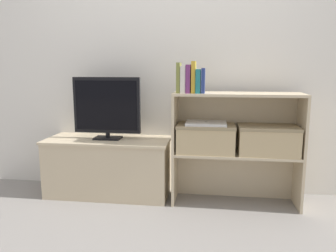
{
  "coord_description": "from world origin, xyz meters",
  "views": [
    {
      "loc": [
        0.35,
        -2.4,
        1.07
      ],
      "look_at": [
        0.0,
        0.15,
        0.62
      ],
      "focal_mm": 35.0,
      "sensor_mm": 36.0,
      "label": 1
    }
  ],
  "objects": [
    {
      "name": "book_mustard",
      "position": [
        0.2,
        0.1,
        1.01
      ],
      "size": [
        0.03,
        0.13,
        0.24
      ],
      "color": "gold",
      "rests_on": "bookshelf_upper_tier"
    },
    {
      "name": "storage_basket_left",
      "position": [
        0.3,
        0.14,
        0.54
      ],
      "size": [
        0.45,
        0.28,
        0.22
      ],
      "color": "tan",
      "rests_on": "bookshelf_lower_tier"
    },
    {
      "name": "tv_stand",
      "position": [
        -0.52,
        0.21,
        0.24
      ],
      "size": [
        1.05,
        0.44,
        0.49
      ],
      "color": "#CCB793",
      "rests_on": "ground_plane"
    },
    {
      "name": "storage_basket_right",
      "position": [
        0.78,
        0.14,
        0.54
      ],
      "size": [
        0.45,
        0.28,
        0.22
      ],
      "color": "tan",
      "rests_on": "bookshelf_lower_tier"
    },
    {
      "name": "book_plum",
      "position": [
        0.16,
        0.1,
        0.99
      ],
      "size": [
        0.03,
        0.16,
        0.21
      ],
      "color": "#6B2D66",
      "rests_on": "bookshelf_upper_tier"
    },
    {
      "name": "book_olive",
      "position": [
        0.09,
        0.1,
        1.0
      ],
      "size": [
        0.03,
        0.13,
        0.23
      ],
      "color": "olive",
      "rests_on": "bookshelf_upper_tier"
    },
    {
      "name": "book_ivory",
      "position": [
        0.13,
        0.1,
        0.99
      ],
      "size": [
        0.04,
        0.14,
        0.2
      ],
      "color": "silver",
      "rests_on": "bookshelf_upper_tier"
    },
    {
      "name": "wall_back",
      "position": [
        0.0,
        0.45,
        1.2
      ],
      "size": [
        10.0,
        0.05,
        2.4
      ],
      "color": "silver",
      "rests_on": "ground_plane"
    },
    {
      "name": "book_navy",
      "position": [
        0.27,
        0.1,
        0.98
      ],
      "size": [
        0.03,
        0.13,
        0.19
      ],
      "color": "navy",
      "rests_on": "bookshelf_upper_tier"
    },
    {
      "name": "bookshelf_upper_tier",
      "position": [
        0.54,
        0.22,
        0.72
      ],
      "size": [
        0.99,
        0.31,
        0.47
      ],
      "color": "#CCB793",
      "rests_on": "bookshelf_lower_tier"
    },
    {
      "name": "book_teal",
      "position": [
        0.24,
        0.1,
        0.98
      ],
      "size": [
        0.03,
        0.15,
        0.18
      ],
      "color": "#1E7075",
      "rests_on": "bookshelf_upper_tier"
    },
    {
      "name": "tv",
      "position": [
        -0.52,
        0.21,
        0.76
      ],
      "size": [
        0.56,
        0.14,
        0.52
      ],
      "color": "black",
      "rests_on": "tv_stand"
    },
    {
      "name": "bookshelf_lower_tier",
      "position": [
        0.54,
        0.22,
        0.27
      ],
      "size": [
        0.99,
        0.31,
        0.42
      ],
      "color": "#CCB793",
      "rests_on": "ground_plane"
    },
    {
      "name": "ground_plane",
      "position": [
        0.0,
        0.0,
        0.0
      ],
      "size": [
        16.0,
        16.0,
        0.0
      ],
      "primitive_type": "plane",
      "color": "gray"
    },
    {
      "name": "laptop",
      "position": [
        0.3,
        0.14,
        0.65
      ],
      "size": [
        0.31,
        0.23,
        0.02
      ],
      "color": "white",
      "rests_on": "storage_basket_left"
    }
  ]
}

